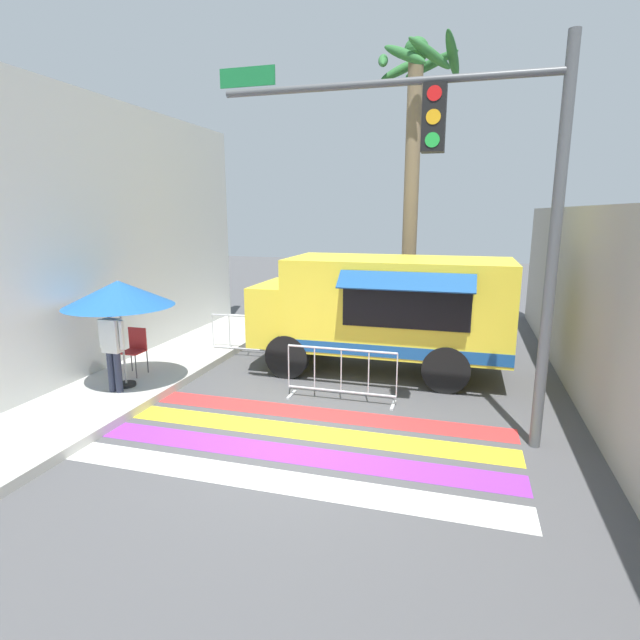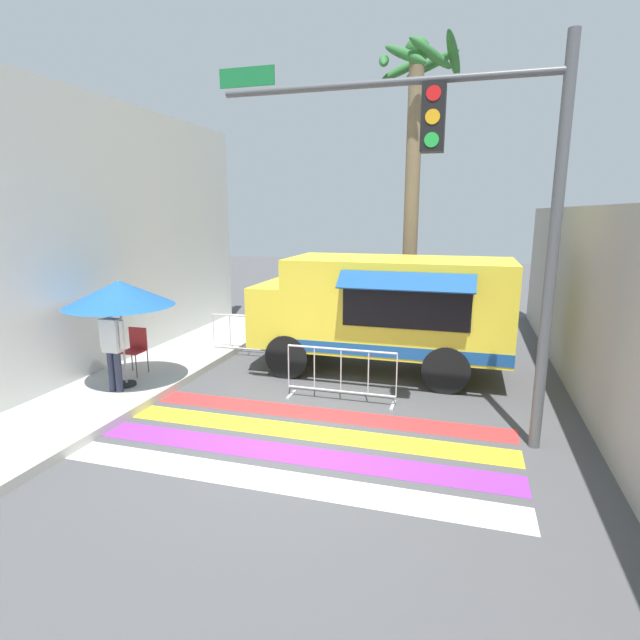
{
  "view_description": "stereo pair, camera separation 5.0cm",
  "coord_description": "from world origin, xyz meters",
  "px_view_note": "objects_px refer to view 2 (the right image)",
  "views": [
    {
      "loc": [
        2.19,
        -6.7,
        3.44
      ],
      "look_at": [
        -0.44,
        2.49,
        1.37
      ],
      "focal_mm": 28.0,
      "sensor_mm": 36.0,
      "label": 1
    },
    {
      "loc": [
        2.24,
        -6.68,
        3.44
      ],
      "look_at": [
        -0.44,
        2.49,
        1.37
      ],
      "focal_mm": 28.0,
      "sensor_mm": 36.0,
      "label": 2
    }
  ],
  "objects_px": {
    "food_truck": "(378,307)",
    "vendor_person": "(112,344)",
    "traffic_signal_pole": "(478,178)",
    "folding_chair": "(136,346)",
    "palm_tree": "(414,147)",
    "patio_umbrella": "(119,294)",
    "barricade_front": "(341,375)",
    "barricade_side": "(247,336)"
  },
  "relations": [
    {
      "from": "barricade_front",
      "to": "barricade_side",
      "type": "relative_size",
      "value": 1.13
    },
    {
      "from": "barricade_side",
      "to": "vendor_person",
      "type": "bearing_deg",
      "value": -109.4
    },
    {
      "from": "folding_chair",
      "to": "barricade_side",
      "type": "height_order",
      "value": "folding_chair"
    },
    {
      "from": "vendor_person",
      "to": "food_truck",
      "type": "bearing_deg",
      "value": 22.65
    },
    {
      "from": "patio_umbrella",
      "to": "folding_chair",
      "type": "relative_size",
      "value": 2.15
    },
    {
      "from": "food_truck",
      "to": "folding_chair",
      "type": "distance_m",
      "value": 5.16
    },
    {
      "from": "food_truck",
      "to": "traffic_signal_pole",
      "type": "relative_size",
      "value": 0.95
    },
    {
      "from": "palm_tree",
      "to": "traffic_signal_pole",
      "type": "bearing_deg",
      "value": -75.38
    },
    {
      "from": "palm_tree",
      "to": "vendor_person",
      "type": "bearing_deg",
      "value": -128.99
    },
    {
      "from": "food_truck",
      "to": "palm_tree",
      "type": "height_order",
      "value": "palm_tree"
    },
    {
      "from": "traffic_signal_pole",
      "to": "barricade_side",
      "type": "bearing_deg",
      "value": 147.53
    },
    {
      "from": "palm_tree",
      "to": "folding_chair",
      "type": "bearing_deg",
      "value": -136.36
    },
    {
      "from": "food_truck",
      "to": "palm_tree",
      "type": "bearing_deg",
      "value": 83.19
    },
    {
      "from": "traffic_signal_pole",
      "to": "vendor_person",
      "type": "bearing_deg",
      "value": -179.16
    },
    {
      "from": "patio_umbrella",
      "to": "barricade_front",
      "type": "xyz_separation_m",
      "value": [
        4.08,
        0.78,
        -1.46
      ]
    },
    {
      "from": "barricade_front",
      "to": "food_truck",
      "type": "bearing_deg",
      "value": 80.05
    },
    {
      "from": "food_truck",
      "to": "barricade_side",
      "type": "relative_size",
      "value": 2.96
    },
    {
      "from": "traffic_signal_pole",
      "to": "vendor_person",
      "type": "relative_size",
      "value": 3.5
    },
    {
      "from": "barricade_side",
      "to": "folding_chair",
      "type": "bearing_deg",
      "value": -122.92
    },
    {
      "from": "food_truck",
      "to": "barricade_front",
      "type": "bearing_deg",
      "value": -99.95
    },
    {
      "from": "vendor_person",
      "to": "barricade_front",
      "type": "distance_m",
      "value": 4.25
    },
    {
      "from": "patio_umbrella",
      "to": "folding_chair",
      "type": "height_order",
      "value": "patio_umbrella"
    },
    {
      "from": "traffic_signal_pole",
      "to": "palm_tree",
      "type": "relative_size",
      "value": 0.75
    },
    {
      "from": "traffic_signal_pole",
      "to": "vendor_person",
      "type": "distance_m",
      "value": 6.86
    },
    {
      "from": "traffic_signal_pole",
      "to": "palm_tree",
      "type": "bearing_deg",
      "value": 104.62
    },
    {
      "from": "food_truck",
      "to": "barricade_side",
      "type": "bearing_deg",
      "value": 175.09
    },
    {
      "from": "food_truck",
      "to": "vendor_person",
      "type": "xyz_separation_m",
      "value": [
        -4.41,
        -3.04,
        -0.37
      ]
    },
    {
      "from": "traffic_signal_pole",
      "to": "folding_chair",
      "type": "bearing_deg",
      "value": 171.69
    },
    {
      "from": "patio_umbrella",
      "to": "folding_chair",
      "type": "distance_m",
      "value": 1.45
    },
    {
      "from": "traffic_signal_pole",
      "to": "palm_tree",
      "type": "height_order",
      "value": "palm_tree"
    },
    {
      "from": "traffic_signal_pole",
      "to": "food_truck",
      "type": "bearing_deg",
      "value": 121.95
    },
    {
      "from": "vendor_person",
      "to": "barricade_front",
      "type": "relative_size",
      "value": 0.79
    },
    {
      "from": "barricade_side",
      "to": "barricade_front",
      "type": "bearing_deg",
      "value": -37.53
    },
    {
      "from": "patio_umbrella",
      "to": "barricade_front",
      "type": "distance_m",
      "value": 4.4
    },
    {
      "from": "patio_umbrella",
      "to": "palm_tree",
      "type": "relative_size",
      "value": 0.27
    },
    {
      "from": "patio_umbrella",
      "to": "vendor_person",
      "type": "distance_m",
      "value": 0.93
    },
    {
      "from": "folding_chair",
      "to": "vendor_person",
      "type": "xyz_separation_m",
      "value": [
        0.3,
        -1.05,
        0.35
      ]
    },
    {
      "from": "barricade_side",
      "to": "palm_tree",
      "type": "relative_size",
      "value": 0.24
    },
    {
      "from": "vendor_person",
      "to": "palm_tree",
      "type": "distance_m",
      "value": 8.52
    },
    {
      "from": "palm_tree",
      "to": "barricade_side",
      "type": "bearing_deg",
      "value": -144.61
    },
    {
      "from": "folding_chair",
      "to": "vendor_person",
      "type": "relative_size",
      "value": 0.58
    },
    {
      "from": "food_truck",
      "to": "folding_chair",
      "type": "bearing_deg",
      "value": -157.03
    }
  ]
}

